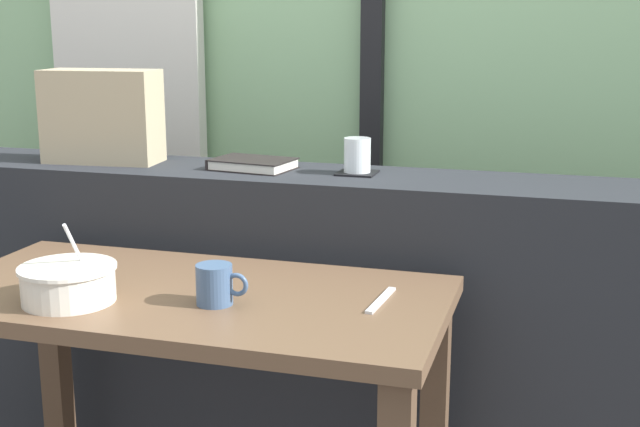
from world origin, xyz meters
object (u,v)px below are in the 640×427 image
(breakfast_table, at_px, (190,343))
(soup_bowl, at_px, (68,283))
(closed_book, at_px, (252,164))
(throw_pillow, at_px, (102,116))
(coaster_square, at_px, (357,173))
(fork_utensil, at_px, (381,300))
(juice_glass, at_px, (357,156))
(ceramic_mug, at_px, (215,285))

(breakfast_table, relative_size, soup_bowl, 5.54)
(closed_book, xyz_separation_m, throw_pillow, (-0.45, -0.01, 0.12))
(coaster_square, height_order, fork_utensil, coaster_square)
(juice_glass, distance_m, closed_book, 0.29)
(coaster_square, height_order, closed_book, closed_book)
(breakfast_table, height_order, fork_utensil, fork_utensil)
(breakfast_table, xyz_separation_m, coaster_square, (0.25, 0.52, 0.30))
(juice_glass, bearing_deg, breakfast_table, -115.20)
(juice_glass, height_order, soup_bowl, juice_glass)
(coaster_square, xyz_separation_m, juice_glass, (0.00, 0.00, 0.04))
(juice_glass, height_order, throw_pillow, throw_pillow)
(throw_pillow, xyz_separation_m, soup_bowl, (0.28, -0.64, -0.27))
(coaster_square, xyz_separation_m, ceramic_mug, (-0.15, -0.59, -0.14))
(soup_bowl, bearing_deg, ceramic_mug, 13.25)
(throw_pillow, xyz_separation_m, ceramic_mug, (0.58, -0.57, -0.27))
(fork_utensil, bearing_deg, closed_book, 139.42)
(juice_glass, bearing_deg, ceramic_mug, -104.66)
(breakfast_table, relative_size, fork_utensil, 6.60)
(soup_bowl, xyz_separation_m, fork_utensil, (0.63, 0.19, -0.04))
(soup_bowl, xyz_separation_m, ceramic_mug, (0.30, 0.07, 0.00))
(breakfast_table, distance_m, fork_utensil, 0.44)
(fork_utensil, xyz_separation_m, ceramic_mug, (-0.33, -0.11, 0.04))
(coaster_square, height_order, soup_bowl, coaster_square)
(breakfast_table, height_order, throw_pillow, throw_pillow)
(closed_book, height_order, ceramic_mug, closed_book)
(soup_bowl, bearing_deg, throw_pillow, 113.81)
(breakfast_table, distance_m, coaster_square, 0.65)
(breakfast_table, xyz_separation_m, closed_book, (-0.04, 0.51, 0.32))
(coaster_square, bearing_deg, ceramic_mug, -104.66)
(closed_book, relative_size, soup_bowl, 1.14)
(throw_pillow, xyz_separation_m, fork_utensil, (0.91, -0.45, -0.31))
(closed_book, bearing_deg, ceramic_mug, -76.63)
(juice_glass, xyz_separation_m, fork_utensil, (0.17, -0.47, -0.22))
(throw_pillow, distance_m, soup_bowl, 0.75)
(breakfast_table, height_order, coaster_square, coaster_square)
(coaster_square, bearing_deg, throw_pillow, -178.58)
(soup_bowl, distance_m, fork_utensil, 0.65)
(coaster_square, distance_m, fork_utensil, 0.53)
(breakfast_table, height_order, ceramic_mug, ceramic_mug)
(juice_glass, relative_size, closed_book, 0.39)
(fork_utensil, relative_size, ceramic_mug, 1.50)
(juice_glass, relative_size, throw_pillow, 0.28)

